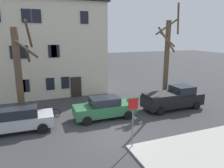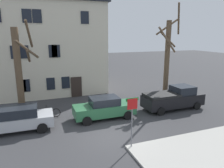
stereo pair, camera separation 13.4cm
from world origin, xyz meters
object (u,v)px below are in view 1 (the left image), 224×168
car_green_sedan (105,108)px  bicycle_leaning (49,113)px  building_main (44,40)px  tree_bare_near (19,69)px  pickup_truck_black (173,98)px  car_silver_wagon (16,119)px  street_sign_pole (133,114)px  tree_bare_mid (167,58)px

car_green_sedan → bicycle_leaning: (-4.03, 1.63, -0.48)m
building_main → car_green_sedan: bearing=-72.5°
tree_bare_near → pickup_truck_black: size_ratio=1.37×
bicycle_leaning → car_silver_wagon: bearing=-144.0°
car_silver_wagon → street_sign_pole: street_sign_pole is taller
car_silver_wagon → street_sign_pole: 8.00m
car_green_sedan → car_silver_wagon: bearing=-180.0°
car_green_sedan → street_sign_pole: (0.01, -4.79, 1.25)m
tree_bare_near → pickup_truck_black: (12.23, -3.42, -2.74)m
car_green_sedan → street_sign_pole: bearing=-89.9°
tree_bare_near → car_silver_wagon: size_ratio=1.54×
tree_bare_near → car_silver_wagon: (-0.36, -3.31, -2.83)m
tree_bare_mid → car_green_sedan: (-7.13, -2.28, -3.38)m
car_green_sedan → tree_bare_near: bearing=150.8°
bicycle_leaning → pickup_truck_black: bearing=-9.6°
pickup_truck_black → street_sign_pole: size_ratio=1.80×
car_green_sedan → street_sign_pole: street_sign_pole is taller
tree_bare_near → car_silver_wagon: tree_bare_near is taller
car_silver_wagon → bicycle_leaning: car_silver_wagon is taller
tree_bare_mid → street_sign_pole: tree_bare_mid is taller
tree_bare_near → tree_bare_mid: (13.05, -1.03, 0.53)m
car_silver_wagon → pickup_truck_black: pickup_truck_black is taller
car_silver_wagon → tree_bare_near: bearing=83.8°
pickup_truck_black → building_main: bearing=131.6°
tree_bare_near → car_silver_wagon: 4.36m
building_main → car_green_sedan: 12.37m
car_silver_wagon → street_sign_pole: bearing=-37.3°
tree_bare_near → street_sign_pole: (5.93, -8.09, -1.61)m
tree_bare_near → car_green_sedan: (5.92, -3.31, -2.85)m
tree_bare_near → tree_bare_mid: bearing=-4.5°
car_green_sedan → pickup_truck_black: pickup_truck_black is taller
pickup_truck_black → tree_bare_mid: bearing=71.1°
car_silver_wagon → car_green_sedan: size_ratio=1.02×
car_silver_wagon → pickup_truck_black: 12.59m
tree_bare_mid → bicycle_leaning: tree_bare_mid is taller
building_main → car_green_sedan: size_ratio=2.68×
tree_bare_mid → car_silver_wagon: bearing=-170.3°
tree_bare_mid → car_green_sedan: 8.21m
street_sign_pole → bicycle_leaning: bearing=122.2°
street_sign_pole → tree_bare_near: bearing=126.2°
tree_bare_mid → pickup_truck_black: (-0.82, -2.39, -3.27)m
tree_bare_mid → car_green_sedan: bearing=-162.3°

